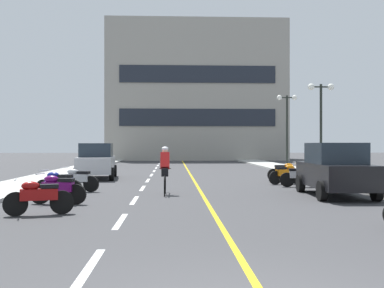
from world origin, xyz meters
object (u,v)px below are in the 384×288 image
at_px(street_lamp_mid, 321,108).
at_px(motorcycle_6, 301,176).
at_px(motorcycle_5, 77,179).
at_px(motorcycle_8, 285,171).
at_px(motorcycle_2, 38,196).
at_px(parked_car_mid, 96,161).
at_px(street_lamp_far, 287,115).
at_px(parked_car_near, 335,169).
at_px(motorcycle_3, 58,188).
at_px(motorcycle_7, 286,174).
at_px(cyclist_rider, 165,169).
at_px(motorcycle_4, 58,183).

bearing_deg(street_lamp_mid, motorcycle_6, -114.64).
bearing_deg(motorcycle_6, motorcycle_5, -170.62).
distance_m(street_lamp_mid, motorcycle_8, 5.21).
height_order(motorcycle_2, motorcycle_6, same).
bearing_deg(parked_car_mid, street_lamp_far, 35.86).
relative_size(parked_car_mid, motorcycle_8, 2.53).
bearing_deg(parked_car_near, motorcycle_3, -168.67).
height_order(street_lamp_far, motorcycle_6, street_lamp_far).
distance_m(motorcycle_3, motorcycle_7, 10.67).
distance_m(parked_car_near, cyclist_rider, 5.86).
relative_size(street_lamp_mid, cyclist_rider, 2.81).
bearing_deg(motorcycle_5, parked_car_mid, 93.06).
bearing_deg(motorcycle_8, motorcycle_4, -144.27).
xyz_separation_m(parked_car_mid, cyclist_rider, (3.64, -7.66, -0.03)).
height_order(street_lamp_far, parked_car_near, street_lamp_far).
bearing_deg(street_lamp_far, motorcycle_4, -124.71).
xyz_separation_m(parked_car_mid, motorcycle_4, (0.12, -8.52, -0.44)).
distance_m(parked_car_near, parked_car_mid, 12.69).
xyz_separation_m(parked_car_near, motorcycle_4, (-9.32, -0.05, -0.44)).
height_order(street_lamp_far, motorcycle_2, street_lamp_far).
relative_size(motorcycle_7, motorcycle_8, 0.96).
xyz_separation_m(street_lamp_mid, motorcycle_6, (-2.84, -6.19, -3.30)).
distance_m(parked_car_near, motorcycle_6, 3.38).
xyz_separation_m(street_lamp_mid, motorcycle_5, (-11.69, -7.65, -3.30)).
xyz_separation_m(parked_car_mid, motorcycle_5, (0.35, -6.59, -0.44)).
xyz_separation_m(motorcycle_6, cyclist_rider, (-5.56, -2.53, 0.41)).
distance_m(street_lamp_mid, motorcycle_4, 15.65).
bearing_deg(motorcycle_7, motorcycle_5, -161.37).
height_order(motorcycle_5, cyclist_rider, cyclist_rider).
relative_size(street_lamp_mid, motorcycle_2, 2.99).
distance_m(motorcycle_3, motorcycle_4, 1.78).
height_order(motorcycle_8, cyclist_rider, cyclist_rider).
height_order(street_lamp_mid, motorcycle_2, street_lamp_mid).
bearing_deg(street_lamp_mid, cyclist_rider, -133.91).
relative_size(street_lamp_mid, motorcycle_8, 2.92).
distance_m(street_lamp_far, parked_car_mid, 15.18).
height_order(parked_car_mid, cyclist_rider, parked_car_mid).
distance_m(street_lamp_far, cyclist_rider, 18.66).
bearing_deg(motorcycle_3, motorcycle_5, 92.65).
bearing_deg(motorcycle_5, cyclist_rider, -18.07).
xyz_separation_m(street_lamp_mid, motorcycle_4, (-11.92, -9.59, -3.30)).
xyz_separation_m(parked_car_mid, motorcycle_2, (0.56, -12.36, -0.44)).
height_order(parked_car_near, motorcycle_4, parked_car_near).
bearing_deg(cyclist_rider, motorcycle_7, 36.82).
xyz_separation_m(motorcycle_7, cyclist_rider, (-5.30, -3.97, 0.41)).
bearing_deg(parked_car_mid, motorcycle_8, -11.58).
bearing_deg(motorcycle_7, motorcycle_6, -79.63).
distance_m(motorcycle_2, cyclist_rider, 5.63).
xyz_separation_m(parked_car_near, motorcycle_6, (-0.25, 3.34, -0.44)).
bearing_deg(motorcycle_4, motorcycle_7, 28.71).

